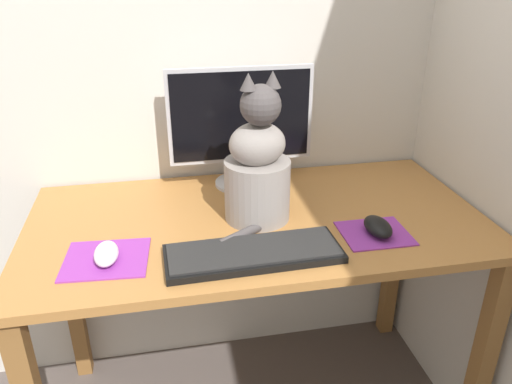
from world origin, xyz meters
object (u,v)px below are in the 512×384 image
cat (259,168)px  computer_mouse_right (378,227)px  monitor (241,123)px  keyboard (253,253)px  computer_mouse_left (106,254)px

cat → computer_mouse_right: bearing=-40.0°
monitor → keyboard: size_ratio=1.03×
keyboard → computer_mouse_left: bearing=170.8°
computer_mouse_right → cat: bearing=152.3°
computer_mouse_left → computer_mouse_right: computer_mouse_right is taller
computer_mouse_left → cat: 0.45m
monitor → keyboard: monitor is taller
keyboard → computer_mouse_left: 0.35m
keyboard → cat: 0.25m
computer_mouse_right → monitor: bearing=127.3°
computer_mouse_left → cat: size_ratio=0.26×
keyboard → computer_mouse_right: 0.34m
computer_mouse_left → cat: bearing=20.3°
monitor → keyboard: (-0.04, -0.43, -0.19)m
computer_mouse_right → cat: (-0.29, 0.15, 0.13)m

